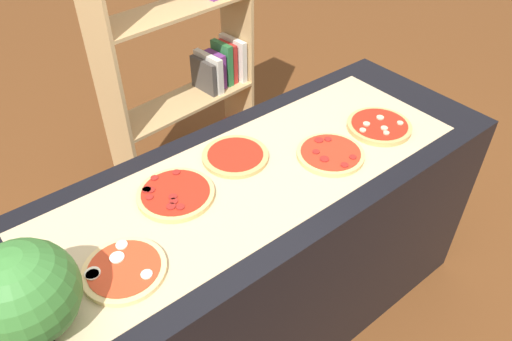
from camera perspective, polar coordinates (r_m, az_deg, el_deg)
name	(u,v)px	position (r m, az deg, el deg)	size (l,w,h in m)	color
ground_plane	(256,319)	(2.44, 0.00, -17.22)	(12.00, 12.00, 0.00)	brown
counter	(256,257)	(2.07, 0.00, -10.27)	(2.02, 0.74, 0.92)	black
parchment_paper	(256,175)	(1.74, 0.00, -0.48)	(1.64, 0.56, 0.00)	tan
pizza_mozzarella_0	(124,270)	(1.48, -15.38, -11.26)	(0.25, 0.25, 0.02)	#E5C17F
pizza_pepperoni_1	(176,194)	(1.67, -9.53, -2.75)	(0.27, 0.27, 0.03)	#DBB26B
pizza_plain_2	(235,156)	(1.81, -2.46, 1.75)	(0.25, 0.25, 0.02)	tan
pizza_pepperoni_3	(330,154)	(1.84, 8.82, 1.96)	(0.26, 0.26, 0.02)	#DBB26B
pizza_mushroom_4	(379,126)	(2.03, 14.40, 5.14)	(0.26, 0.26, 0.03)	tan
watermelon	(24,294)	(1.35, -25.80, -13.00)	(0.28, 0.28, 0.28)	#387A33
bookshelf	(196,61)	(2.83, -7.10, 12.74)	(0.92, 0.36, 1.67)	tan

